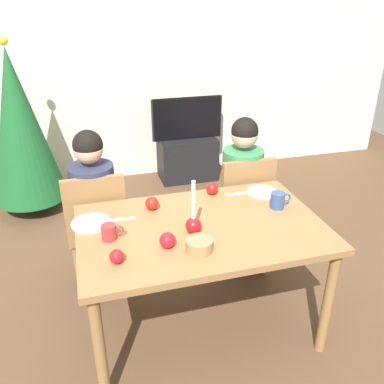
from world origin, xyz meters
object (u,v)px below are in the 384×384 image
at_px(candle_centerpiece, 193,222).
at_px(apple_near_candle, 167,240).
at_px(apple_by_right_mug, 152,203).
at_px(tv_stand, 187,158).
at_px(bowl_walnuts, 199,245).
at_px(chair_left, 97,223).
at_px(apple_far_edge, 117,256).
at_px(chair_right, 242,203).
at_px(christmas_tree, 20,127).
at_px(plate_right, 263,192).
at_px(tv, 187,118).
at_px(mug_left, 109,232).
at_px(mug_right, 278,200).
at_px(dining_table, 201,238).
at_px(person_right_child, 241,195).
at_px(apple_by_left_plate, 212,189).
at_px(person_left_child, 96,214).

distance_m(candle_centerpiece, apple_near_candle, 0.20).
height_order(candle_centerpiece, apple_by_right_mug, candle_centerpiece).
height_order(tv_stand, bowl_walnuts, bowl_walnuts).
relative_size(chair_left, apple_far_edge, 12.36).
height_order(chair_right, christmas_tree, christmas_tree).
xyz_separation_m(plate_right, bowl_walnuts, (-0.60, -0.53, 0.03)).
bearing_deg(apple_far_edge, chair_left, 94.49).
xyz_separation_m(tv_stand, tv, (0.00, 0.00, 0.47)).
relative_size(mug_left, mug_right, 0.91).
bearing_deg(apple_far_edge, mug_left, 93.24).
height_order(dining_table, plate_right, plate_right).
bearing_deg(dining_table, person_right_child, 51.37).
height_order(chair_right, apple_near_candle, chair_right).
xyz_separation_m(tv_stand, apple_near_candle, (-0.77, -2.46, 0.55)).
bearing_deg(person_right_child, apple_far_edge, -139.54).
height_order(dining_table, apple_far_edge, apple_far_edge).
bearing_deg(apple_by_left_plate, mug_right, -40.66).
xyz_separation_m(chair_left, mug_left, (0.05, -0.61, 0.28)).
bearing_deg(apple_by_left_plate, apple_near_candle, -128.41).
relative_size(chair_right, person_left_child, 0.77).
xyz_separation_m(mug_right, apple_by_left_plate, (-0.33, 0.29, -0.01)).
height_order(person_right_child, plate_right, person_right_child).
height_order(chair_right, bowl_walnuts, chair_right).
height_order(tv, mug_right, tv).
bearing_deg(person_left_child, apple_by_left_plate, -19.71).
height_order(person_right_child, apple_far_edge, person_right_child).
distance_m(person_right_child, apple_by_right_mug, 0.86).
relative_size(candle_centerpiece, apple_far_edge, 4.32).
xyz_separation_m(tv, plate_right, (-0.02, -2.00, 0.05)).
distance_m(person_right_child, tv, 1.67).
relative_size(tv, candle_centerpiece, 2.51).
distance_m(tv, apple_far_edge, 2.74).
height_order(person_right_child, apple_by_right_mug, person_right_child).
bearing_deg(apple_near_candle, mug_left, 150.16).
height_order(christmas_tree, mug_left, christmas_tree).
height_order(chair_left, plate_right, chair_left).
distance_m(plate_right, mug_left, 1.08).
height_order(tv_stand, apple_by_left_plate, apple_by_left_plate).
bearing_deg(candle_centerpiece, person_left_child, 125.97).
bearing_deg(chair_right, apple_by_left_plate, -143.84).
bearing_deg(plate_right, apple_near_candle, -148.61).
height_order(person_left_child, tv_stand, person_left_child).
distance_m(tv, mug_right, 2.22).
relative_size(person_right_child, plate_right, 5.77).
bearing_deg(dining_table, apple_far_edge, -155.80).
bearing_deg(bowl_walnuts, person_right_child, 55.76).
bearing_deg(bowl_walnuts, apple_near_candle, 153.96).
height_order(chair_left, chair_right, same).
distance_m(chair_left, person_left_child, 0.07).
relative_size(dining_table, candle_centerpiece, 4.45).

